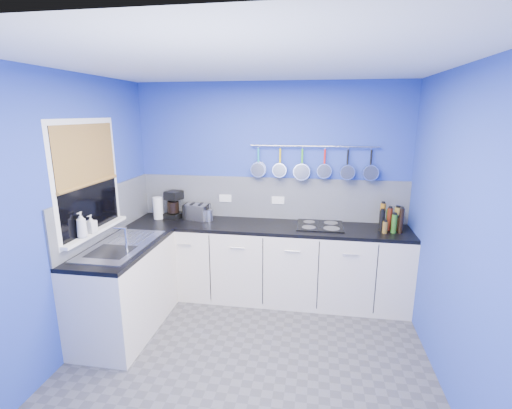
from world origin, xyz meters
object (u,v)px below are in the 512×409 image
(soap_bottle_b, at_px, (91,224))
(toaster, at_px, (197,212))
(canister, at_px, (209,215))
(paper_towel, at_px, (158,208))
(coffee_maker, at_px, (174,205))
(hob, at_px, (320,226))
(soap_bottle_a, at_px, (82,225))

(soap_bottle_b, xyz_separation_m, toaster, (0.67, 1.09, -0.14))
(toaster, relative_size, canister, 2.10)
(paper_towel, relative_size, coffee_maker, 0.80)
(coffee_maker, relative_size, canister, 2.42)
(soap_bottle_b, height_order, paper_towel, soap_bottle_b)
(soap_bottle_b, relative_size, canister, 1.26)
(coffee_maker, xyz_separation_m, canister, (0.46, -0.06, -0.10))
(canister, relative_size, hob, 0.26)
(soap_bottle_b, relative_size, coffee_maker, 0.52)
(hob, bearing_deg, toaster, 178.29)
(toaster, bearing_deg, soap_bottle_b, -105.44)
(soap_bottle_a, xyz_separation_m, paper_towel, (0.20, 1.18, -0.14))
(soap_bottle_b, height_order, canister, soap_bottle_b)
(toaster, xyz_separation_m, hob, (1.47, -0.04, -0.09))
(coffee_maker, bearing_deg, soap_bottle_a, -89.38)
(hob, bearing_deg, paper_towel, -179.78)
(soap_bottle_b, xyz_separation_m, hob, (2.13, 1.05, -0.23))
(soap_bottle_b, bearing_deg, hob, 26.13)
(canister, bearing_deg, hob, 0.27)
(toaster, bearing_deg, paper_towel, -157.73)
(soap_bottle_a, distance_m, coffee_maker, 1.30)
(soap_bottle_b, bearing_deg, canister, 51.37)
(coffee_maker, distance_m, canister, 0.47)
(paper_towel, bearing_deg, toaster, 6.26)
(canister, bearing_deg, soap_bottle_a, -125.17)
(toaster, relative_size, hob, 0.55)
(soap_bottle_a, relative_size, toaster, 0.84)
(toaster, bearing_deg, hob, 14.30)
(paper_towel, height_order, hob, paper_towel)
(coffee_maker, distance_m, toaster, 0.30)
(paper_towel, xyz_separation_m, hob, (1.93, 0.01, -0.13))
(hob, bearing_deg, soap_bottle_a, -150.93)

